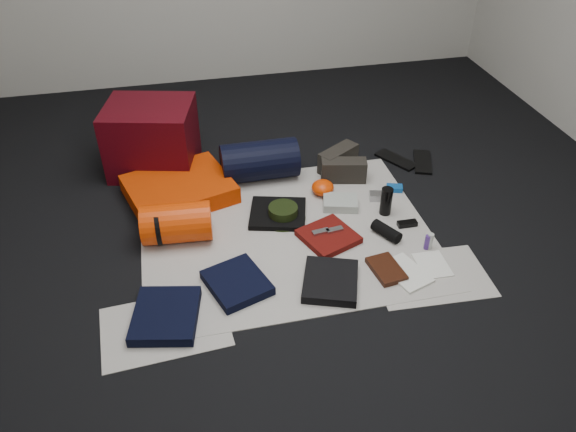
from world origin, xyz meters
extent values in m
cube|color=black|center=(0.00, 0.00, -0.01)|extent=(4.50, 4.50, 0.02)
cube|color=beige|center=(0.00, 0.00, 0.00)|extent=(1.60, 1.30, 0.01)
cube|color=beige|center=(-0.70, -0.55, 0.00)|extent=(0.61, 0.44, 0.00)
cube|color=beige|center=(0.65, -0.50, 0.00)|extent=(0.60, 0.43, 0.00)
cube|color=#43040C|center=(-0.69, 0.88, 0.22)|extent=(0.63, 0.56, 0.45)
cube|color=#C73102|center=(-0.56, 0.50, 0.06)|extent=(0.71, 0.64, 0.11)
cylinder|color=red|center=(-0.59, 0.09, 0.12)|extent=(0.39, 0.25, 0.22)
cylinder|color=black|center=(-0.69, 0.09, 0.11)|extent=(0.02, 0.22, 0.22)
cylinder|color=black|center=(-0.49, 0.09, 0.11)|extent=(0.02, 0.22, 0.22)
cylinder|color=black|center=(-0.04, 0.60, 0.13)|extent=(0.48, 0.25, 0.25)
cylinder|color=black|center=(0.01, 0.14, 0.01)|extent=(0.28, 0.28, 0.01)
cylinder|color=black|center=(0.01, 0.14, 0.05)|extent=(0.17, 0.17, 0.07)
cube|color=black|center=(0.48, 0.60, 0.08)|extent=(0.30, 0.24, 0.14)
cube|color=black|center=(0.47, 0.46, 0.08)|extent=(0.30, 0.17, 0.14)
cube|color=black|center=(0.90, 0.61, 0.01)|extent=(0.24, 0.31, 0.02)
cube|color=black|center=(1.06, 0.55, 0.01)|extent=(0.21, 0.31, 0.02)
cube|color=black|center=(-0.69, -0.51, 0.03)|extent=(0.36, 0.39, 0.05)
cube|color=black|center=(-0.33, -0.36, 0.03)|extent=(0.35, 0.38, 0.05)
cube|color=black|center=(0.13, -0.45, 0.03)|extent=(0.35, 0.38, 0.05)
cube|color=black|center=(-0.01, 0.17, 0.02)|extent=(0.39, 0.37, 0.03)
cube|color=#540C09|center=(0.22, -0.10, 0.02)|extent=(0.35, 0.35, 0.04)
ellipsoid|color=red|center=(0.30, 0.33, 0.05)|extent=(0.18, 0.18, 0.09)
cube|color=#949B93|center=(0.37, 0.18, 0.03)|extent=(0.23, 0.20, 0.05)
cylinder|color=black|center=(0.61, 0.06, 0.09)|extent=(0.08, 0.08, 0.17)
cylinder|color=black|center=(0.54, -0.15, 0.04)|extent=(0.14, 0.19, 0.07)
cube|color=#A0A1A5|center=(0.62, 0.20, 0.03)|extent=(0.12, 0.09, 0.04)
cube|color=navy|center=(0.75, 0.27, 0.02)|extent=(0.11, 0.09, 0.03)
cylinder|color=#452577|center=(0.71, -0.29, 0.05)|extent=(0.03, 0.03, 0.09)
cylinder|color=#A7ABA7|center=(0.73, -0.29, 0.05)|extent=(0.04, 0.04, 0.10)
cube|color=black|center=(0.44, -0.42, 0.02)|extent=(0.17, 0.23, 0.03)
cube|color=silver|center=(0.53, -0.46, 0.01)|extent=(0.24, 0.30, 0.01)
cube|color=silver|center=(0.69, -0.43, 0.01)|extent=(0.16, 0.21, 0.01)
cube|color=black|center=(0.69, -0.08, 0.02)|extent=(0.11, 0.05, 0.03)
cube|color=#A0A1A5|center=(-0.67, -0.51, 0.01)|extent=(0.08, 0.08, 0.01)
cylinder|color=beige|center=(0.01, 0.20, 0.06)|extent=(0.05, 0.05, 0.04)
cube|color=#A0A1A5|center=(0.18, -0.08, 0.05)|extent=(0.10, 0.05, 0.01)
cube|color=#A0A1A5|center=(0.26, -0.08, 0.05)|extent=(0.10, 0.05, 0.01)
camera|label=1|loc=(-0.53, -2.40, 1.98)|focal=35.00mm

